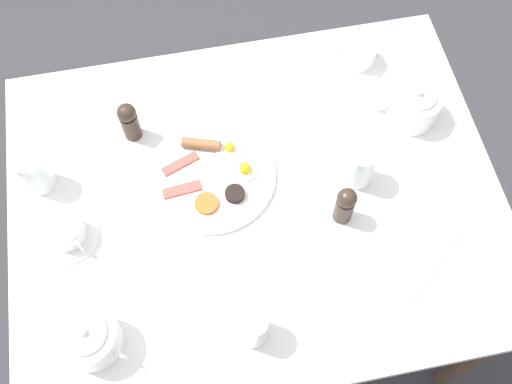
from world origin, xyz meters
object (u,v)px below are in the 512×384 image
teacup_with_saucer_right (66,232)px  salt_grinder (129,121)px  water_glass_short (35,172)px  pepper_grinder (345,205)px  teacup_with_saucer_left (359,55)px  knife_by_plate (436,267)px  breakfast_plate (213,174)px  wine_glass_spare (252,327)px  water_glass_tall (360,165)px  teapot_near (89,338)px  fork_by_plate (260,95)px  teapot_far (414,105)px

teacup_with_saucer_right → salt_grinder: size_ratio=1.19×
water_glass_short → pepper_grinder: 0.74m
teacup_with_saucer_right → pepper_grinder: pepper_grinder is taller
teacup_with_saucer_left → knife_by_plate: bearing=-178.2°
breakfast_plate → wine_glass_spare: bearing=-176.9°
pepper_grinder → water_glass_short: bearing=71.9°
wine_glass_spare → knife_by_plate: bearing=-81.5°
water_glass_tall → knife_by_plate: bearing=-155.9°
water_glass_tall → wine_glass_spare: (-0.33, 0.33, -0.00)m
teacup_with_saucer_left → salt_grinder: 0.64m
water_glass_tall → wine_glass_spare: water_glass_tall is taller
teacup_with_saucer_left → salt_grinder: (-0.11, 0.62, 0.03)m
teapot_near → water_glass_short: bearing=142.0°
teacup_with_saucer_right → water_glass_short: bearing=20.0°
fork_by_plate → water_glass_tall: bearing=-147.0°
water_glass_short → fork_by_plate: (0.15, -0.58, -0.06)m
teapot_near → teapot_far: bearing=65.9°
wine_glass_spare → fork_by_plate: wine_glass_spare is taller
water_glass_short → pepper_grinder: size_ratio=0.95×
salt_grinder → fork_by_plate: size_ratio=0.73×
teacup_with_saucer_left → teacup_with_saucer_right: bearing=114.5°
teapot_far → pepper_grinder: 0.35m
teacup_with_saucer_right → water_glass_tall: water_glass_tall is taller
teapot_near → knife_by_plate: size_ratio=1.00×
teapot_near → fork_by_plate: size_ratio=1.03×
water_glass_tall → water_glass_short: size_ratio=1.04×
wine_glass_spare → fork_by_plate: 0.63m
teacup_with_saucer_left → pepper_grinder: pepper_grinder is taller
pepper_grinder → fork_by_plate: (0.38, 0.12, -0.06)m
wine_glass_spare → salt_grinder: salt_grinder is taller
teacup_with_saucer_left → wine_glass_spare: bearing=147.8°
water_glass_tall → knife_by_plate: size_ratio=0.70×
pepper_grinder → salt_grinder: size_ratio=1.00×
pepper_grinder → knife_by_plate: pepper_grinder is taller
teapot_far → salt_grinder: (0.08, 0.71, 0.02)m
water_glass_short → fork_by_plate: water_glass_short is taller
breakfast_plate → salt_grinder: 0.24m
breakfast_plate → fork_by_plate: 0.27m
fork_by_plate → knife_by_plate: bearing=-151.1°
teapot_near → salt_grinder: bearing=113.9°
teacup_with_saucer_right → wine_glass_spare: bearing=-128.9°
knife_by_plate → pepper_grinder: bearing=47.1°
teapot_near → water_glass_short: (0.42, 0.10, 0.01)m
teacup_with_saucer_left → fork_by_plate: (-0.06, 0.28, -0.03)m
teacup_with_saucer_right → teapot_far: bearing=-79.1°
breakfast_plate → wine_glass_spare: 0.40m
breakfast_plate → teapot_far: (0.08, -0.53, 0.04)m
water_glass_short → water_glass_tall: bearing=-99.9°
breakfast_plate → fork_by_plate: (0.21, -0.16, -0.01)m
teapot_near → teacup_with_saucer_right: teapot_near is taller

